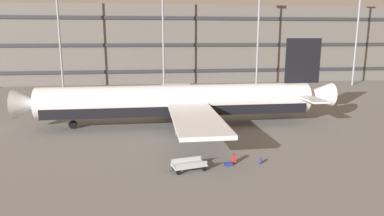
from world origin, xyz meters
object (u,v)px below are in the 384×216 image
object	(u,v)px
baggage_cart	(189,165)
suitcase_black	(234,158)
backpack_laid_flat	(260,161)
airliner	(181,101)
suitcase_purple	(228,164)

from	to	relation	value
baggage_cart	suitcase_black	bearing A→B (deg)	15.61
baggage_cart	backpack_laid_flat	bearing A→B (deg)	6.07
airliner	suitcase_purple	size ratio (longest dim) A/B	51.81
backpack_laid_flat	baggage_cart	size ratio (longest dim) A/B	0.16
suitcase_black	suitcase_purple	distance (m)	0.83
suitcase_black	baggage_cart	xyz separation A→B (m)	(-3.84, -1.07, 0.03)
suitcase_black	baggage_cart	world-z (taller)	suitcase_black
backpack_laid_flat	baggage_cart	distance (m)	5.93
suitcase_black	backpack_laid_flat	xyz separation A→B (m)	(2.05, -0.45, -0.17)
baggage_cart	suitcase_purple	bearing A→B (deg)	10.11
airliner	backpack_laid_flat	size ratio (longest dim) A/B	70.02
suitcase_purple	suitcase_black	bearing A→B (deg)	39.24
backpack_laid_flat	suitcase_black	bearing A→B (deg)	167.71
backpack_laid_flat	baggage_cart	world-z (taller)	baggage_cart
suitcase_black	baggage_cart	bearing A→B (deg)	-164.39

